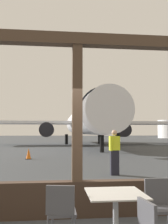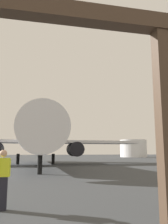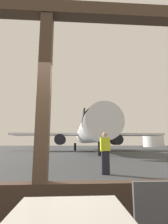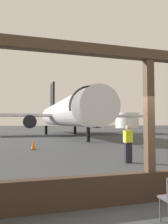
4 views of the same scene
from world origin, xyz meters
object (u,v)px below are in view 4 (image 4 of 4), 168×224
(traffic_cone, at_px, (33,145))
(fuel_storage_tank, at_px, (127,120))
(ground_crew_worker, at_px, (128,143))
(airplane, at_px, (65,113))

(traffic_cone, relative_size, fuel_storage_tank, 0.08)
(ground_crew_worker, relative_size, fuel_storage_tank, 0.20)
(ground_crew_worker, height_order, fuel_storage_tank, fuel_storage_tank)
(airplane, bearing_deg, traffic_cone, -107.89)
(traffic_cone, bearing_deg, fuel_storage_tank, 57.83)
(airplane, xyz_separation_m, ground_crew_worker, (-1.51, -23.42, -2.43))
(ground_crew_worker, bearing_deg, airplane, 86.30)
(airplane, distance_m, fuel_storage_tank, 54.08)
(airplane, relative_size, fuel_storage_tank, 3.63)
(airplane, bearing_deg, ground_crew_worker, -93.70)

